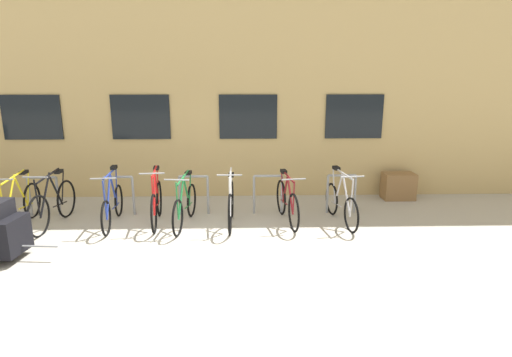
% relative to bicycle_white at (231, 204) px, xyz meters
% --- Properties ---
extents(ground_plane, '(42.00, 42.00, 0.00)m').
position_rel_bicycle_white_xyz_m(ground_plane, '(-0.85, -1.28, -0.40)').
color(ground_plane, '#B2ADA0').
extents(storefront_building, '(28.00, 5.92, 6.25)m').
position_rel_bicycle_white_xyz_m(storefront_building, '(-0.85, 4.85, 2.73)').
color(storefront_building, tan).
rests_on(storefront_building, ground).
extents(bike_rack, '(6.62, 0.05, 0.81)m').
position_rel_bicycle_white_xyz_m(bike_rack, '(-0.77, 0.62, 0.10)').
color(bike_rack, gray).
rests_on(bike_rack, ground).
extents(bicycle_white, '(0.44, 1.70, 1.09)m').
position_rel_bicycle_white_xyz_m(bicycle_white, '(0.00, 0.00, 0.00)').
color(bicycle_white, black).
rests_on(bicycle_white, ground).
extents(bicycle_blue, '(0.44, 1.73, 1.08)m').
position_rel_bicycle_white_xyz_m(bicycle_blue, '(-2.23, 0.05, -0.02)').
color(bicycle_blue, black).
rests_on(bicycle_blue, ground).
extents(bicycle_black, '(0.44, 1.82, 1.08)m').
position_rel_bicycle_white_xyz_m(bicycle_black, '(-3.32, 0.03, 0.01)').
color(bicycle_black, black).
rests_on(bicycle_black, ground).
extents(bicycle_yellow, '(0.44, 1.79, 1.06)m').
position_rel_bicycle_white_xyz_m(bicycle_yellow, '(-3.93, -0.02, -0.01)').
color(bicycle_yellow, black).
rests_on(bicycle_yellow, ground).
extents(bicycle_silver, '(0.44, 1.67, 1.04)m').
position_rel_bicycle_white_xyz_m(bicycle_silver, '(2.10, 0.06, -0.03)').
color(bicycle_silver, black).
rests_on(bicycle_silver, ground).
extents(bicycle_maroon, '(0.44, 1.70, 0.98)m').
position_rel_bicycle_white_xyz_m(bicycle_maroon, '(1.07, 0.12, -0.01)').
color(bicycle_maroon, black).
rests_on(bicycle_maroon, ground).
extents(bicycle_green, '(0.44, 1.74, 1.03)m').
position_rel_bicycle_white_xyz_m(bicycle_green, '(-0.86, -0.01, -0.02)').
color(bicycle_green, black).
rests_on(bicycle_green, ground).
extents(bicycle_red, '(0.44, 1.68, 1.10)m').
position_rel_bicycle_white_xyz_m(bicycle_red, '(-1.42, 0.11, -0.00)').
color(bicycle_red, black).
rests_on(bicycle_red, ground).
extents(planter_box, '(0.70, 0.44, 0.60)m').
position_rel_bicycle_white_xyz_m(planter_box, '(3.77, 1.57, -0.10)').
color(planter_box, olive).
rests_on(planter_box, ground).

